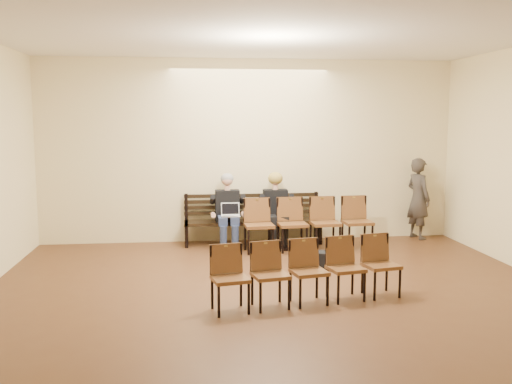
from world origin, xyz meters
TOP-DOWN VIEW (x-y plane):
  - ground at (0.00, 0.00)m, footprint 10.00×10.00m
  - room_walls at (0.00, 0.79)m, footprint 8.02×10.01m
  - bench at (0.03, 4.65)m, footprint 2.60×0.90m
  - seated_man at (-0.46, 4.53)m, footprint 0.56×0.77m
  - seated_woman at (0.46, 4.53)m, footprint 0.55×0.77m
  - laptop at (-0.41, 4.31)m, footprint 0.39×0.34m
  - water_bottle at (0.53, 4.23)m, footprint 0.07×0.07m
  - bag at (0.83, 2.65)m, footprint 0.45×0.37m
  - passerby at (3.33, 4.75)m, footprint 0.63×0.78m
  - chair_row_front at (0.98, 4.00)m, footprint 2.36×0.65m
  - chair_row_back at (0.36, 1.05)m, footprint 2.57×0.93m

SIDE VIEW (x-z plane):
  - ground at x=0.00m, z-range 0.00..0.00m
  - bag at x=0.83m, z-range 0.00..0.29m
  - bench at x=0.03m, z-range 0.00..0.45m
  - chair_row_back at x=0.36m, z-range 0.00..0.82m
  - chair_row_front at x=0.98m, z-range 0.00..0.96m
  - water_bottle at x=0.53m, z-range 0.45..0.67m
  - laptop at x=-0.41m, z-range 0.45..0.70m
  - seated_woman at x=0.46m, z-range 0.00..1.29m
  - seated_man at x=-0.46m, z-range 0.00..1.34m
  - passerby at x=3.33m, z-range 0.00..1.85m
  - room_walls at x=0.00m, z-range 0.78..4.29m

